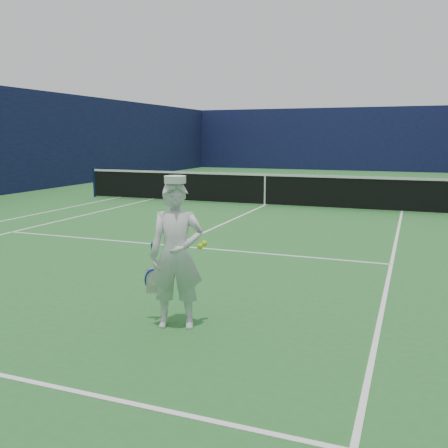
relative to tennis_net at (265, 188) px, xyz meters
The scene contains 5 objects.
ground 0.55m from the tennis_net, ahead, with size 80.00×80.00×0.00m, color #27672A.
court_markings 0.55m from the tennis_net, ahead, with size 11.03×23.83×0.01m.
windscreen_fence 1.45m from the tennis_net, ahead, with size 20.12×36.12×4.00m.
tennis_net is the anchor object (origin of this frame).
tennis_player 10.40m from the tennis_net, 79.21° to the right, with size 0.84×0.57×1.73m.
Camera 1 is at (4.39, -15.11, 2.15)m, focal length 40.00 mm.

